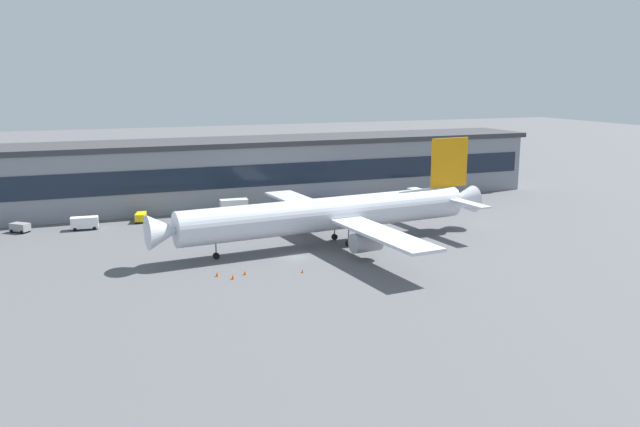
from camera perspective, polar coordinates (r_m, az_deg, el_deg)
ground_plane at (r=110.05m, az=-2.10°, el=-3.83°), size 600.00×600.00×0.00m
terminal_building at (r=156.94m, az=-8.28°, el=3.65°), size 158.85×19.08×15.23m
airliner at (r=117.02m, az=1.11°, el=-0.01°), size 65.40×56.08×18.23m
follow_me_car at (r=141.49m, az=-15.43°, el=-0.25°), size 2.89×4.73×1.85m
crew_van at (r=137.40m, az=-19.98°, el=-0.74°), size 5.35×2.61×2.55m
baggage_tug at (r=139.82m, az=-24.82°, el=-1.08°), size 4.02×3.88×1.85m
stair_truck at (r=143.77m, az=-7.51°, el=0.63°), size 6.13×2.75×3.55m
belt_loader at (r=151.66m, az=0.77°, el=1.00°), size 6.71×3.81×1.95m
fuel_truck at (r=157.34m, az=12.18°, el=1.40°), size 8.45×7.19×3.35m
traffic_cone_0 at (r=100.96m, az=-6.58°, el=-5.17°), size 0.53×0.53×0.66m
traffic_cone_1 at (r=101.32m, az=-1.53°, el=-5.06°), size 0.45×0.45×0.56m
traffic_cone_2 at (r=98.99m, az=-7.64°, el=-5.53°), size 0.57×0.57×0.72m
traffic_cone_3 at (r=100.74m, az=-8.99°, el=-5.26°), size 0.56×0.56×0.70m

